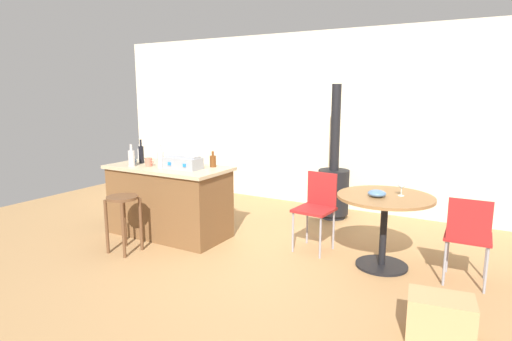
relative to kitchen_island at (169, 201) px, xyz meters
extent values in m
plane|color=#A37A4C|center=(1.21, -0.11, -0.44)|extent=(8.80, 8.80, 0.00)
cube|color=beige|center=(1.21, 2.33, 0.91)|extent=(8.00, 0.10, 2.70)
cube|color=brown|center=(0.00, 0.00, -0.02)|extent=(1.48, 0.69, 0.84)
cube|color=tan|center=(0.00, 0.00, 0.42)|extent=(1.54, 0.75, 0.04)
cylinder|color=brown|center=(0.07, -0.57, -0.14)|extent=(0.04, 0.04, 0.62)
cylinder|color=brown|center=(-0.19, -0.57, -0.14)|extent=(0.04, 0.04, 0.62)
cylinder|color=brown|center=(-0.19, -0.83, -0.14)|extent=(0.04, 0.04, 0.62)
cylinder|color=brown|center=(0.07, -0.83, -0.14)|extent=(0.04, 0.04, 0.62)
cylinder|color=brown|center=(-0.06, -0.70, 0.19)|extent=(0.35, 0.35, 0.03)
cylinder|color=black|center=(2.57, 0.32, -0.43)|extent=(0.53, 0.53, 0.02)
cylinder|color=black|center=(2.57, 0.32, -0.08)|extent=(0.07, 0.07, 0.73)
cylinder|color=olive|center=(2.57, 0.32, 0.30)|extent=(0.96, 0.96, 0.03)
cube|color=maroon|center=(1.78, 0.39, 0.04)|extent=(0.43, 0.43, 0.03)
cube|color=maroon|center=(1.80, 0.58, 0.24)|extent=(0.36, 0.05, 0.40)
cylinder|color=gray|center=(1.97, 0.55, -0.21)|extent=(0.02, 0.02, 0.46)
cylinder|color=gray|center=(1.63, 0.57, -0.21)|extent=(0.02, 0.02, 0.46)
cylinder|color=gray|center=(1.60, 0.24, -0.21)|extent=(0.02, 0.02, 0.46)
cylinder|color=gray|center=(1.94, 0.21, -0.21)|extent=(0.02, 0.02, 0.46)
cube|color=maroon|center=(3.35, 0.34, 0.01)|extent=(0.41, 0.41, 0.03)
cube|color=maroon|center=(3.35, 0.15, 0.21)|extent=(0.36, 0.03, 0.40)
cylinder|color=gray|center=(3.18, 0.17, -0.22)|extent=(0.02, 0.02, 0.44)
cylinder|color=gray|center=(3.52, 0.18, -0.22)|extent=(0.02, 0.02, 0.44)
cylinder|color=gray|center=(3.51, 0.52, -0.22)|extent=(0.02, 0.02, 0.44)
cylinder|color=gray|center=(3.17, 0.51, -0.22)|extent=(0.02, 0.02, 0.44)
cylinder|color=black|center=(1.53, 1.75, -0.41)|extent=(0.37, 0.37, 0.06)
cylinder|color=black|center=(1.53, 1.75, -0.07)|extent=(0.44, 0.44, 0.64)
cube|color=#2D2826|center=(1.53, 1.53, -0.07)|extent=(0.20, 0.02, 0.20)
cylinder|color=black|center=(1.53, 1.75, 0.85)|extent=(0.13, 0.13, 1.20)
cube|color=gray|center=(0.28, -0.04, 0.51)|extent=(0.45, 0.22, 0.14)
cube|color=gray|center=(0.28, -0.04, 0.59)|extent=(0.43, 0.13, 0.02)
cube|color=blue|center=(0.16, -0.16, 0.51)|extent=(0.04, 0.01, 0.04)
cube|color=blue|center=(0.39, -0.16, 0.51)|extent=(0.04, 0.01, 0.04)
cylinder|color=#B7B2AD|center=(0.01, -0.13, 0.54)|extent=(0.07, 0.07, 0.20)
cylinder|color=#B7B2AD|center=(0.01, -0.13, 0.68)|extent=(0.03, 0.03, 0.08)
cylinder|color=#B7B2AD|center=(-0.39, -0.22, 0.54)|extent=(0.08, 0.08, 0.20)
cylinder|color=#B7B2AD|center=(-0.39, -0.22, 0.67)|extent=(0.03, 0.03, 0.08)
cylinder|color=#603314|center=(0.51, 0.24, 0.51)|extent=(0.08, 0.08, 0.14)
cylinder|color=#603314|center=(0.51, 0.24, 0.61)|extent=(0.03, 0.03, 0.05)
cylinder|color=black|center=(-0.45, 0.01, 0.55)|extent=(0.06, 0.06, 0.22)
cylinder|color=black|center=(-0.45, 0.01, 0.70)|extent=(0.02, 0.02, 0.09)
cylinder|color=#B7B2AD|center=(-0.66, 0.20, 0.52)|extent=(0.06, 0.06, 0.15)
cylinder|color=#B7B2AD|center=(-0.66, 0.20, 0.62)|extent=(0.02, 0.02, 0.06)
cylinder|color=#4C7099|center=(-0.49, -0.11, 0.48)|extent=(0.08, 0.08, 0.09)
torus|color=#4C7099|center=(-0.44, -0.11, 0.49)|extent=(0.05, 0.01, 0.05)
cylinder|color=#DB6651|center=(-0.20, -0.12, 0.49)|extent=(0.08, 0.08, 0.11)
torus|color=#DB6651|center=(-0.15, -0.12, 0.50)|extent=(0.05, 0.01, 0.05)
cylinder|color=silver|center=(2.71, 0.39, 0.32)|extent=(0.06, 0.06, 0.00)
cylinder|color=silver|center=(2.71, 0.39, 0.36)|extent=(0.01, 0.01, 0.08)
ellipsoid|color=silver|center=(2.71, 0.39, 0.43)|extent=(0.07, 0.07, 0.06)
ellipsoid|color=#4C7099|center=(2.51, 0.23, 0.35)|extent=(0.18, 0.18, 0.07)
cube|color=tan|center=(3.26, -0.80, -0.28)|extent=(0.50, 0.37, 0.33)
camera|label=1|loc=(3.49, -3.90, 1.34)|focal=29.54mm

